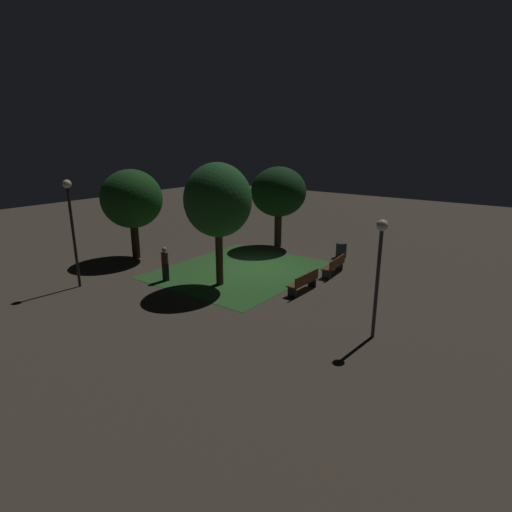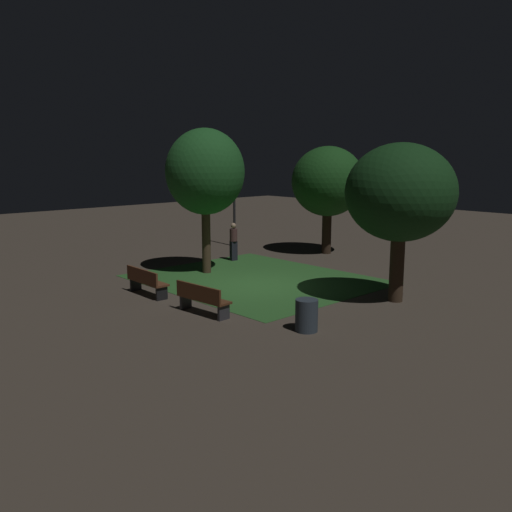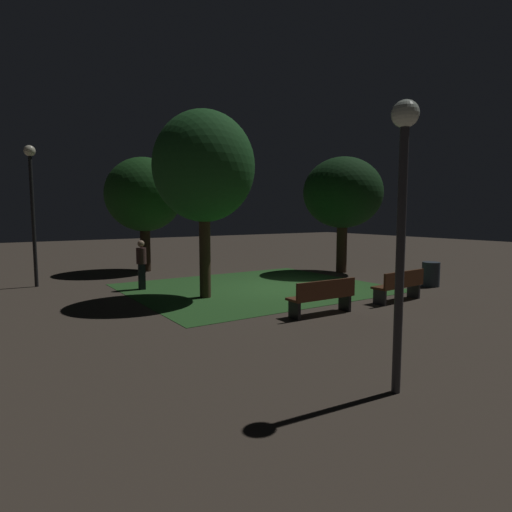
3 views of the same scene
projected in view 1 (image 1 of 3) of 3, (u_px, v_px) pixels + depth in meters
ground_plane at (259, 269)px, 20.39m from camera, size 60.00×60.00×0.00m
grass_lawn at (240, 270)px, 20.20m from camera, size 7.98×6.77×0.01m
bench_path_side at (304, 282)px, 17.16m from camera, size 1.81×0.53×0.88m
bench_corner at (334, 265)px, 19.39m from camera, size 1.83×0.59×0.88m
tree_lawn_side at (218, 201)px, 17.20m from camera, size 2.93×2.93×5.39m
tree_back_left at (132, 199)px, 21.45m from camera, size 3.23×3.23×4.81m
tree_near_wall at (279, 192)px, 23.84m from camera, size 3.27×3.27×4.78m
lamp_post_plaza_east at (71, 216)px, 17.10m from camera, size 0.36×0.36×4.70m
lamp_post_plaza_west at (379, 258)px, 12.62m from camera, size 0.36×0.36×3.95m
trash_bin at (341, 250)px, 22.30m from camera, size 0.58×0.58×0.83m
pedestrian at (165, 263)px, 18.48m from camera, size 0.32×0.32×1.61m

